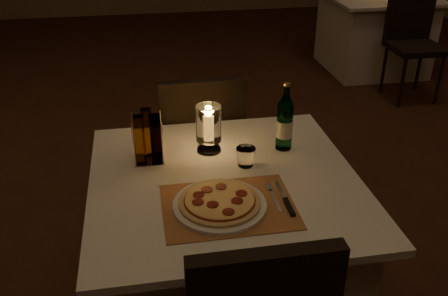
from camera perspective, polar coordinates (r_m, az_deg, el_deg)
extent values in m
cube|color=#442315|center=(2.95, -2.42, -7.67)|extent=(8.00, 10.00, 0.02)
cube|color=silver|center=(2.09, 0.10, -12.50)|extent=(0.88, 0.88, 0.71)
cube|color=silver|center=(1.87, 0.11, -3.92)|extent=(1.00, 1.00, 0.03)
cube|color=black|center=(2.69, -2.88, 0.31)|extent=(0.42, 0.42, 0.05)
cube|color=black|center=(2.42, -2.44, 3.07)|extent=(0.42, 0.05, 0.42)
cylinder|color=black|center=(2.98, 0.06, -1.98)|extent=(0.03, 0.03, 0.44)
cylinder|color=black|center=(2.94, -6.48, -2.55)|extent=(0.03, 0.03, 0.44)
cylinder|color=black|center=(2.69, 1.32, -5.59)|extent=(0.03, 0.03, 0.44)
cylinder|color=black|center=(2.66, -5.93, -6.27)|extent=(0.03, 0.03, 0.44)
cube|color=#AE6A3C|center=(1.71, 0.50, -6.68)|extent=(0.45, 0.34, 0.00)
cylinder|color=white|center=(1.70, -0.50, -6.53)|extent=(0.32, 0.32, 0.01)
cylinder|color=#D8B77F|center=(1.70, -0.50, -6.17)|extent=(0.28, 0.28, 0.01)
cylinder|color=maroon|center=(1.69, -0.50, -5.97)|extent=(0.24, 0.24, 0.00)
cylinder|color=#EACC7F|center=(1.69, -0.50, -5.87)|extent=(0.24, 0.24, 0.00)
cylinder|color=maroon|center=(1.71, 2.00, -5.20)|extent=(0.04, 0.04, 0.00)
cylinder|color=maroon|center=(1.75, -0.36, -4.42)|extent=(0.04, 0.04, 0.00)
cylinder|color=maroon|center=(1.73, -1.96, -4.78)|extent=(0.04, 0.04, 0.00)
cylinder|color=maroon|center=(1.71, -2.92, -5.38)|extent=(0.04, 0.04, 0.00)
cylinder|color=maroon|center=(1.67, -2.99, -6.19)|extent=(0.04, 0.04, 0.00)
cylinder|color=maroon|center=(1.66, -1.30, -6.47)|extent=(0.04, 0.04, 0.00)
cylinder|color=maroon|center=(1.62, 0.52, -7.30)|extent=(0.04, 0.04, 0.00)
cylinder|color=maroon|center=(1.68, 1.50, -6.05)|extent=(0.04, 0.04, 0.00)
cube|color=silver|center=(1.74, 5.88, -6.00)|extent=(0.01, 0.14, 0.00)
cube|color=silver|center=(1.81, 5.17, -4.51)|extent=(0.02, 0.05, 0.00)
cube|color=black|center=(1.71, 7.46, -6.69)|extent=(0.02, 0.10, 0.01)
cube|color=silver|center=(1.80, 6.45, -4.83)|extent=(0.01, 0.12, 0.00)
cylinder|color=#509661|center=(2.04, 6.92, 2.38)|extent=(0.07, 0.07, 0.19)
cylinder|color=#509661|center=(1.98, 7.19, 6.56)|extent=(0.02, 0.02, 0.04)
cylinder|color=gold|center=(1.97, 7.23, 7.20)|extent=(0.03, 0.03, 0.01)
cylinder|color=silver|center=(2.05, 6.91, 2.27)|extent=(0.07, 0.07, 0.07)
cylinder|color=white|center=(2.05, -1.73, -0.15)|extent=(0.10, 0.10, 0.01)
cylinder|color=white|center=(2.04, -1.74, 0.46)|extent=(0.02, 0.02, 0.04)
cylinder|color=white|center=(2.00, -1.78, 2.84)|extent=(0.10, 0.10, 0.15)
cylinder|color=white|center=(2.01, -1.78, 2.46)|extent=(0.03, 0.03, 0.11)
ellipsoid|color=orange|center=(1.98, -1.81, 4.25)|extent=(0.02, 0.02, 0.03)
cube|color=white|center=(2.01, -8.52, -1.25)|extent=(0.12, 0.12, 0.01)
cylinder|color=white|center=(1.92, -10.28, 0.23)|extent=(0.01, 0.01, 0.18)
cylinder|color=white|center=(1.92, -7.00, 0.50)|extent=(0.01, 0.01, 0.18)
cylinder|color=white|center=(2.01, -10.33, 1.68)|extent=(0.01, 0.01, 0.18)
cylinder|color=white|center=(2.01, -7.21, 1.94)|extent=(0.01, 0.01, 0.18)
cube|color=#BF8C33|center=(1.93, -9.58, 0.89)|extent=(0.04, 0.04, 0.20)
cube|color=#3F1E14|center=(1.93, -7.81, 1.04)|extent=(0.04, 0.04, 0.20)
cube|color=#BF8C33|center=(1.99, -8.77, 1.75)|extent=(0.04, 0.04, 0.20)
cube|color=silver|center=(5.32, 16.70, 12.34)|extent=(0.88, 0.88, 0.71)
cube|color=black|center=(4.62, 21.07, 10.65)|extent=(0.42, 0.42, 0.05)
cube|color=black|center=(4.72, 20.47, 14.03)|extent=(0.42, 0.05, 0.42)
cylinder|color=black|center=(4.47, 19.68, 7.06)|extent=(0.03, 0.03, 0.44)
cylinder|color=black|center=(4.64, 23.38, 7.14)|extent=(0.03, 0.03, 0.44)
cylinder|color=black|center=(4.75, 17.79, 8.58)|extent=(0.03, 0.03, 0.44)
cylinder|color=black|center=(4.91, 21.37, 8.62)|extent=(0.03, 0.03, 0.44)
cube|color=black|center=(6.00, 13.55, 15.51)|extent=(0.42, 0.42, 0.05)
cylinder|color=black|center=(6.27, 14.18, 13.72)|extent=(0.03, 0.03, 0.44)
cylinder|color=black|center=(6.15, 11.18, 13.74)|extent=(0.03, 0.03, 0.44)
cylinder|color=black|center=(5.97, 15.45, 12.84)|extent=(0.03, 0.03, 0.44)
cylinder|color=black|center=(5.84, 12.34, 12.86)|extent=(0.03, 0.03, 0.44)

